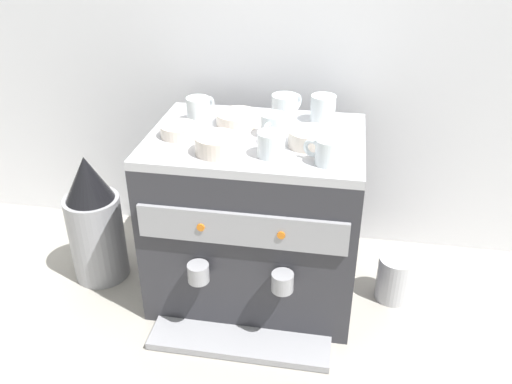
{
  "coord_description": "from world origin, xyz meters",
  "views": [
    {
      "loc": [
        0.22,
        -1.29,
        1.07
      ],
      "look_at": [
        0.0,
        0.0,
        0.33
      ],
      "focal_mm": 37.61,
      "sensor_mm": 36.0,
      "label": 1
    }
  ],
  "objects_px": {
    "ceramic_cup_1": "(273,126)",
    "ceramic_cup_4": "(286,106)",
    "ceramic_bowl_2": "(179,131)",
    "coffee_grinder": "(95,222)",
    "ceramic_cup_3": "(272,144)",
    "milk_pitcher": "(394,278)",
    "espresso_machine": "(256,217)",
    "ceramic_cup_2": "(199,110)",
    "ceramic_cup_5": "(324,108)",
    "ceramic_cup_0": "(327,151)",
    "ceramic_bowl_1": "(238,119)",
    "ceramic_bowl_0": "(217,145)",
    "ceramic_bowl_3": "(310,138)"
  },
  "relations": [
    {
      "from": "ceramic_cup_3",
      "to": "ceramic_cup_4",
      "type": "xyz_separation_m",
      "value": [
        0.0,
        0.25,
        0.0
      ]
    },
    {
      "from": "ceramic_cup_3",
      "to": "ceramic_bowl_0",
      "type": "distance_m",
      "value": 0.14
    },
    {
      "from": "espresso_machine",
      "to": "milk_pitcher",
      "type": "bearing_deg",
      "value": 2.26
    },
    {
      "from": "ceramic_bowl_3",
      "to": "ceramic_cup_5",
      "type": "bearing_deg",
      "value": 82.1
    },
    {
      "from": "ceramic_cup_0",
      "to": "ceramic_bowl_0",
      "type": "distance_m",
      "value": 0.27
    },
    {
      "from": "ceramic_cup_5",
      "to": "milk_pitcher",
      "type": "bearing_deg",
      "value": -26.13
    },
    {
      "from": "ceramic_bowl_0",
      "to": "ceramic_bowl_2",
      "type": "height_order",
      "value": "ceramic_bowl_0"
    },
    {
      "from": "ceramic_cup_0",
      "to": "ceramic_cup_1",
      "type": "xyz_separation_m",
      "value": [
        -0.15,
        0.14,
        -0.0
      ]
    },
    {
      "from": "ceramic_cup_5",
      "to": "milk_pitcher",
      "type": "height_order",
      "value": "ceramic_cup_5"
    },
    {
      "from": "espresso_machine",
      "to": "ceramic_bowl_0",
      "type": "distance_m",
      "value": 0.31
    },
    {
      "from": "ceramic_bowl_1",
      "to": "coffee_grinder",
      "type": "height_order",
      "value": "ceramic_bowl_1"
    },
    {
      "from": "ceramic_bowl_2",
      "to": "coffee_grinder",
      "type": "relative_size",
      "value": 0.23
    },
    {
      "from": "ceramic_cup_4",
      "to": "ceramic_bowl_0",
      "type": "relative_size",
      "value": 0.96
    },
    {
      "from": "ceramic_cup_1",
      "to": "ceramic_cup_3",
      "type": "xyz_separation_m",
      "value": [
        0.01,
        -0.11,
        0.0
      ]
    },
    {
      "from": "espresso_machine",
      "to": "ceramic_cup_4",
      "type": "distance_m",
      "value": 0.33
    },
    {
      "from": "ceramic_cup_2",
      "to": "ceramic_cup_5",
      "type": "relative_size",
      "value": 0.91
    },
    {
      "from": "ceramic_cup_0",
      "to": "ceramic_cup_2",
      "type": "height_order",
      "value": "ceramic_cup_2"
    },
    {
      "from": "ceramic_bowl_3",
      "to": "coffee_grinder",
      "type": "xyz_separation_m",
      "value": [
        -0.63,
        0.01,
        -0.33
      ]
    },
    {
      "from": "coffee_grinder",
      "to": "milk_pitcher",
      "type": "xyz_separation_m",
      "value": [
        0.9,
        0.04,
        -0.12
      ]
    },
    {
      "from": "ceramic_cup_1",
      "to": "ceramic_cup_5",
      "type": "distance_m",
      "value": 0.18
    },
    {
      "from": "espresso_machine",
      "to": "coffee_grinder",
      "type": "distance_m",
      "value": 0.49
    },
    {
      "from": "ceramic_cup_1",
      "to": "ceramic_bowl_3",
      "type": "xyz_separation_m",
      "value": [
        0.1,
        -0.04,
        -0.01
      ]
    },
    {
      "from": "ceramic_cup_0",
      "to": "ceramic_cup_3",
      "type": "distance_m",
      "value": 0.14
    },
    {
      "from": "espresso_machine",
      "to": "coffee_grinder",
      "type": "bearing_deg",
      "value": -177.14
    },
    {
      "from": "ceramic_bowl_0",
      "to": "ceramic_bowl_3",
      "type": "relative_size",
      "value": 0.99
    },
    {
      "from": "ceramic_cup_2",
      "to": "ceramic_bowl_1",
      "type": "bearing_deg",
      "value": -0.41
    },
    {
      "from": "ceramic_cup_1",
      "to": "ceramic_cup_4",
      "type": "relative_size",
      "value": 0.96
    },
    {
      "from": "ceramic_cup_0",
      "to": "ceramic_cup_1",
      "type": "bearing_deg",
      "value": 137.22
    },
    {
      "from": "ceramic_cup_0",
      "to": "ceramic_cup_2",
      "type": "relative_size",
      "value": 0.94
    },
    {
      "from": "espresso_machine",
      "to": "ceramic_bowl_1",
      "type": "distance_m",
      "value": 0.29
    },
    {
      "from": "ceramic_cup_3",
      "to": "milk_pitcher",
      "type": "height_order",
      "value": "ceramic_cup_3"
    },
    {
      "from": "espresso_machine",
      "to": "milk_pitcher",
      "type": "xyz_separation_m",
      "value": [
        0.41,
        0.02,
        -0.18
      ]
    },
    {
      "from": "ceramic_bowl_3",
      "to": "espresso_machine",
      "type": "bearing_deg",
      "value": 167.08
    },
    {
      "from": "ceramic_cup_5",
      "to": "ceramic_bowl_3",
      "type": "bearing_deg",
      "value": -97.9
    },
    {
      "from": "ceramic_bowl_3",
      "to": "milk_pitcher",
      "type": "bearing_deg",
      "value": 10.43
    },
    {
      "from": "espresso_machine",
      "to": "ceramic_cup_2",
      "type": "xyz_separation_m",
      "value": [
        -0.17,
        0.08,
        0.29
      ]
    },
    {
      "from": "ceramic_cup_5",
      "to": "ceramic_bowl_0",
      "type": "height_order",
      "value": "ceramic_cup_5"
    },
    {
      "from": "espresso_machine",
      "to": "ceramic_cup_4",
      "type": "relative_size",
      "value": 5.49
    },
    {
      "from": "ceramic_cup_5",
      "to": "ceramic_bowl_3",
      "type": "xyz_separation_m",
      "value": [
        -0.02,
        -0.17,
        -0.02
      ]
    },
    {
      "from": "ceramic_cup_1",
      "to": "ceramic_bowl_1",
      "type": "height_order",
      "value": "ceramic_cup_1"
    },
    {
      "from": "ceramic_bowl_3",
      "to": "milk_pitcher",
      "type": "height_order",
      "value": "ceramic_bowl_3"
    },
    {
      "from": "espresso_machine",
      "to": "ceramic_cup_4",
      "type": "xyz_separation_m",
      "value": [
        0.06,
        0.15,
        0.29
      ]
    },
    {
      "from": "espresso_machine",
      "to": "ceramic_cup_4",
      "type": "height_order",
      "value": "ceramic_cup_4"
    },
    {
      "from": "ceramic_bowl_3",
      "to": "ceramic_cup_4",
      "type": "bearing_deg",
      "value": 115.0
    },
    {
      "from": "ceramic_cup_0",
      "to": "ceramic_cup_1",
      "type": "relative_size",
      "value": 0.93
    },
    {
      "from": "ceramic_cup_0",
      "to": "milk_pitcher",
      "type": "height_order",
      "value": "ceramic_cup_0"
    },
    {
      "from": "ceramic_cup_1",
      "to": "coffee_grinder",
      "type": "height_order",
      "value": "ceramic_cup_1"
    },
    {
      "from": "ceramic_cup_1",
      "to": "coffee_grinder",
      "type": "bearing_deg",
      "value": -176.49
    },
    {
      "from": "ceramic_bowl_0",
      "to": "milk_pitcher",
      "type": "bearing_deg",
      "value": 15.0
    },
    {
      "from": "espresso_machine",
      "to": "ceramic_bowl_3",
      "type": "relative_size",
      "value": 5.23
    }
  ]
}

